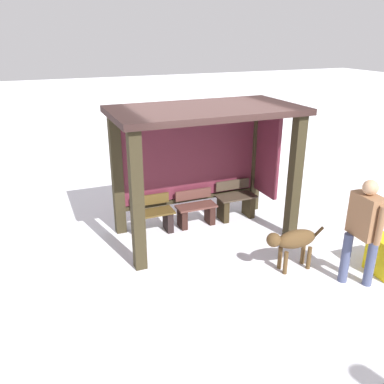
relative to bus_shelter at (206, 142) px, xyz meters
The scene contains 7 objects.
ground_plane 1.77m from the bus_shelter, 117.46° to the right, with size 60.00×60.00×0.00m, color white.
bus_shelter is the anchor object (origin of this frame).
bench_left_inside 1.78m from the bus_shelter, 167.43° to the left, with size 0.80×0.39×0.73m.
bench_center_inside 1.47m from the bus_shelter, 115.14° to the left, with size 0.80×0.36×0.71m.
bench_right_inside 1.65m from the bus_shelter, 15.67° to the left, with size 0.80×0.42×0.78m.
person_walking 3.06m from the bus_shelter, 62.02° to the right, with size 0.43×0.67×1.70m.
dog 2.37m from the bus_shelter, 70.05° to the right, with size 1.05×0.30×0.73m.
Camera 1 is at (-2.90, -6.42, 3.65)m, focal length 37.91 mm.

